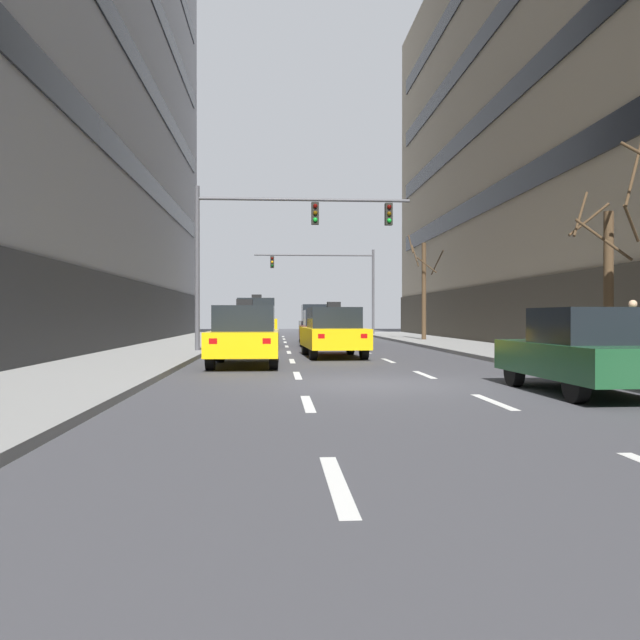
% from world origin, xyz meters
% --- Properties ---
extents(ground_plane, '(120.00, 120.00, 0.00)m').
position_xyz_m(ground_plane, '(0.00, 0.00, 0.00)').
color(ground_plane, '#424247').
extents(sidewalk_left, '(3.87, 80.00, 0.14)m').
position_xyz_m(sidewalk_left, '(-6.52, 0.00, 0.07)').
color(sidewalk_left, gray).
rests_on(sidewalk_left, ground).
extents(lane_stripe_l1_s2, '(0.16, 2.00, 0.01)m').
position_xyz_m(lane_stripe_l1_s2, '(-1.53, -8.00, 0.00)').
color(lane_stripe_l1_s2, silver).
rests_on(lane_stripe_l1_s2, ground).
extents(lane_stripe_l1_s3, '(0.16, 2.00, 0.01)m').
position_xyz_m(lane_stripe_l1_s3, '(-1.53, -3.00, 0.00)').
color(lane_stripe_l1_s3, silver).
rests_on(lane_stripe_l1_s3, ground).
extents(lane_stripe_l1_s4, '(0.16, 2.00, 0.01)m').
position_xyz_m(lane_stripe_l1_s4, '(-1.53, 2.00, 0.00)').
color(lane_stripe_l1_s4, silver).
rests_on(lane_stripe_l1_s4, ground).
extents(lane_stripe_l1_s5, '(0.16, 2.00, 0.01)m').
position_xyz_m(lane_stripe_l1_s5, '(-1.53, 7.00, 0.00)').
color(lane_stripe_l1_s5, silver).
rests_on(lane_stripe_l1_s5, ground).
extents(lane_stripe_l1_s6, '(0.16, 2.00, 0.01)m').
position_xyz_m(lane_stripe_l1_s6, '(-1.53, 12.00, 0.00)').
color(lane_stripe_l1_s6, silver).
rests_on(lane_stripe_l1_s6, ground).
extents(lane_stripe_l1_s7, '(0.16, 2.00, 0.01)m').
position_xyz_m(lane_stripe_l1_s7, '(-1.53, 17.00, 0.00)').
color(lane_stripe_l1_s7, silver).
rests_on(lane_stripe_l1_s7, ground).
extents(lane_stripe_l1_s8, '(0.16, 2.00, 0.01)m').
position_xyz_m(lane_stripe_l1_s8, '(-1.53, 22.00, 0.00)').
color(lane_stripe_l1_s8, silver).
rests_on(lane_stripe_l1_s8, ground).
extents(lane_stripe_l1_s9, '(0.16, 2.00, 0.01)m').
position_xyz_m(lane_stripe_l1_s9, '(-1.53, 27.00, 0.00)').
color(lane_stripe_l1_s9, silver).
rests_on(lane_stripe_l1_s9, ground).
extents(lane_stripe_l1_s10, '(0.16, 2.00, 0.01)m').
position_xyz_m(lane_stripe_l1_s10, '(-1.53, 32.00, 0.00)').
color(lane_stripe_l1_s10, silver).
rests_on(lane_stripe_l1_s10, ground).
extents(lane_stripe_l2_s3, '(0.16, 2.00, 0.01)m').
position_xyz_m(lane_stripe_l2_s3, '(1.53, -3.00, 0.00)').
color(lane_stripe_l2_s3, silver).
rests_on(lane_stripe_l2_s3, ground).
extents(lane_stripe_l2_s4, '(0.16, 2.00, 0.01)m').
position_xyz_m(lane_stripe_l2_s4, '(1.53, 2.00, 0.00)').
color(lane_stripe_l2_s4, silver).
rests_on(lane_stripe_l2_s4, ground).
extents(lane_stripe_l2_s5, '(0.16, 2.00, 0.01)m').
position_xyz_m(lane_stripe_l2_s5, '(1.53, 7.00, 0.00)').
color(lane_stripe_l2_s5, silver).
rests_on(lane_stripe_l2_s5, ground).
extents(lane_stripe_l2_s6, '(0.16, 2.00, 0.01)m').
position_xyz_m(lane_stripe_l2_s6, '(1.53, 12.00, 0.00)').
color(lane_stripe_l2_s6, silver).
rests_on(lane_stripe_l2_s6, ground).
extents(lane_stripe_l2_s7, '(0.16, 2.00, 0.01)m').
position_xyz_m(lane_stripe_l2_s7, '(1.53, 17.00, 0.00)').
color(lane_stripe_l2_s7, silver).
rests_on(lane_stripe_l2_s7, ground).
extents(lane_stripe_l2_s8, '(0.16, 2.00, 0.01)m').
position_xyz_m(lane_stripe_l2_s8, '(1.53, 22.00, 0.00)').
color(lane_stripe_l2_s8, silver).
rests_on(lane_stripe_l2_s8, ground).
extents(lane_stripe_l2_s9, '(0.16, 2.00, 0.01)m').
position_xyz_m(lane_stripe_l2_s9, '(1.53, 27.00, 0.00)').
color(lane_stripe_l2_s9, silver).
rests_on(lane_stripe_l2_s9, ground).
extents(lane_stripe_l2_s10, '(0.16, 2.00, 0.01)m').
position_xyz_m(lane_stripe_l2_s10, '(1.53, 32.00, 0.00)').
color(lane_stripe_l2_s10, silver).
rests_on(lane_stripe_l2_s10, ground).
extents(car_driving_0, '(1.93, 4.52, 1.69)m').
position_xyz_m(car_driving_0, '(0.03, 15.04, 0.83)').
color(car_driving_0, black).
rests_on(car_driving_0, ground).
extents(taxi_driving_1, '(1.95, 4.58, 1.90)m').
position_xyz_m(taxi_driving_1, '(-2.92, 5.09, 0.84)').
color(taxi_driving_1, black).
rests_on(taxi_driving_1, ground).
extents(car_driving_2, '(1.78, 4.21, 2.03)m').
position_xyz_m(car_driving_2, '(0.11, 20.75, 1.01)').
color(car_driving_2, black).
rests_on(car_driving_2, ground).
extents(taxi_driving_3, '(1.95, 4.67, 2.45)m').
position_xyz_m(taxi_driving_3, '(-2.95, 17.37, 1.12)').
color(taxi_driving_3, black).
rests_on(taxi_driving_3, ground).
extents(taxi_driving_4, '(2.08, 4.54, 2.34)m').
position_xyz_m(taxi_driving_4, '(-3.11, 28.52, 1.08)').
color(taxi_driving_4, black).
rests_on(taxi_driving_4, ground).
extents(taxi_driving_5, '(2.12, 4.67, 1.91)m').
position_xyz_m(taxi_driving_5, '(-0.06, 8.88, 0.85)').
color(taxi_driving_5, black).
rests_on(taxi_driving_5, ground).
extents(car_parked_1, '(1.85, 4.22, 1.57)m').
position_xyz_m(car_parked_1, '(3.54, -2.01, 0.77)').
color(car_parked_1, black).
rests_on(car_parked_1, ground).
extents(traffic_signal_0, '(8.17, 0.35, 6.18)m').
position_xyz_m(traffic_signal_0, '(-2.15, 11.19, 4.55)').
color(traffic_signal_0, '#4C4C51').
rests_on(traffic_signal_0, sidewalk_left).
extents(traffic_signal_1, '(8.66, 0.34, 6.10)m').
position_xyz_m(traffic_signal_1, '(2.32, 33.05, 4.40)').
color(traffic_signal_1, '#4C4C51').
rests_on(traffic_signal_1, sidewalk_right).
extents(street_tree_1, '(1.75, 1.89, 4.52)m').
position_xyz_m(street_tree_1, '(6.11, 2.02, 2.27)').
color(street_tree_1, '#4C3823').
rests_on(street_tree_1, sidewalk_right).
extents(street_tree_2, '(1.75, 1.66, 5.87)m').
position_xyz_m(street_tree_2, '(6.13, 21.94, 2.98)').
color(street_tree_2, '#4C3823').
rests_on(street_tree_2, sidewalk_right).
extents(pedestrian_0, '(0.30, 0.51, 1.72)m').
position_xyz_m(pedestrian_0, '(7.80, 3.82, 1.14)').
color(pedestrian_0, brown).
rests_on(pedestrian_0, sidewalk_right).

